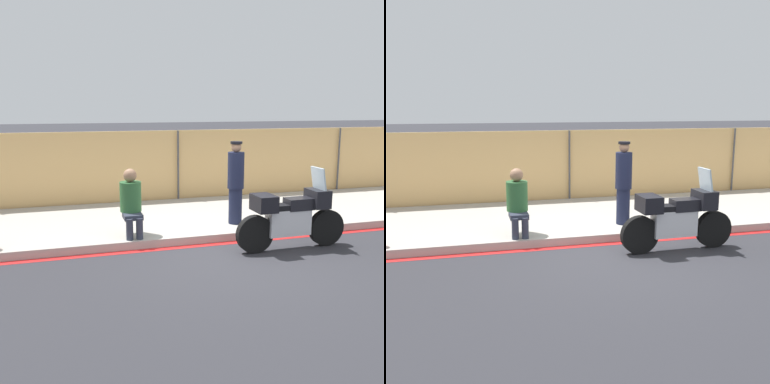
% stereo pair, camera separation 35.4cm
% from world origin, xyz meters
% --- Properties ---
extents(ground_plane, '(120.00, 120.00, 0.00)m').
position_xyz_m(ground_plane, '(0.00, 0.00, 0.00)').
color(ground_plane, '#2D2D33').
extents(sidewalk, '(36.88, 3.56, 0.16)m').
position_xyz_m(sidewalk, '(0.00, 2.58, 0.08)').
color(sidewalk, '#ADA89E').
rests_on(sidewalk, ground_plane).
extents(curb_paint_stripe, '(36.88, 0.18, 0.01)m').
position_xyz_m(curb_paint_stripe, '(0.00, 0.72, 0.00)').
color(curb_paint_stripe, red).
rests_on(curb_paint_stripe, ground_plane).
extents(storefront_fence, '(35.04, 0.17, 2.01)m').
position_xyz_m(storefront_fence, '(-0.00, 4.45, 1.00)').
color(storefront_fence, '#E5B26B').
rests_on(storefront_fence, ground_plane).
extents(motorcycle, '(2.22, 0.52, 1.54)m').
position_xyz_m(motorcycle, '(1.05, 0.05, 0.62)').
color(motorcycle, black).
rests_on(motorcycle, ground_plane).
extents(officer_standing, '(0.35, 0.35, 1.76)m').
position_xyz_m(officer_standing, '(0.52, 1.52, 1.07)').
color(officer_standing, '#191E38').
rests_on(officer_standing, sidewalk).
extents(person_seated_on_curb, '(0.42, 0.69, 1.31)m').
position_xyz_m(person_seated_on_curb, '(-1.75, 1.29, 0.88)').
color(person_seated_on_curb, '#2D3342').
rests_on(person_seated_on_curb, sidewalk).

